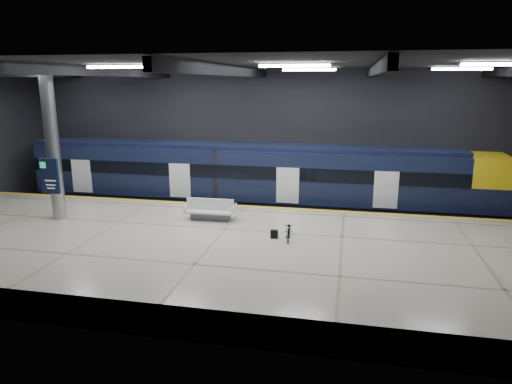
# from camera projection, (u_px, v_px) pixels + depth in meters

# --- Properties ---
(ground) EXTENTS (30.00, 30.00, 0.00)m
(ground) POSITION_uv_depth(u_px,v_px,m) (231.00, 245.00, 20.96)
(ground) COLOR black
(ground) RESTS_ON ground
(room_shell) EXTENTS (30.10, 16.10, 8.05)m
(room_shell) POSITION_uv_depth(u_px,v_px,m) (230.00, 120.00, 19.62)
(room_shell) COLOR black
(room_shell) RESTS_ON ground
(platform) EXTENTS (30.00, 11.00, 1.10)m
(platform) POSITION_uv_depth(u_px,v_px,m) (215.00, 253.00, 18.45)
(platform) COLOR #BAB29D
(platform) RESTS_ON ground
(safety_strip) EXTENTS (30.00, 0.40, 0.01)m
(safety_strip) POSITION_uv_depth(u_px,v_px,m) (245.00, 206.00, 23.32)
(safety_strip) COLOR gold
(safety_strip) RESTS_ON platform
(rails) EXTENTS (30.00, 1.52, 0.16)m
(rails) POSITION_uv_depth(u_px,v_px,m) (256.00, 211.00, 26.18)
(rails) COLOR gray
(rails) RESTS_ON ground
(train) EXTENTS (29.40, 2.84, 3.79)m
(train) POSITION_uv_depth(u_px,v_px,m) (270.00, 178.00, 25.55)
(train) COLOR black
(train) RESTS_ON ground
(bench) EXTENTS (2.30, 0.98, 1.01)m
(bench) POSITION_uv_depth(u_px,v_px,m) (210.00, 212.00, 21.01)
(bench) COLOR #595B60
(bench) RESTS_ON platform
(bicycle) EXTENTS (0.62, 1.42, 0.73)m
(bicycle) POSITION_uv_depth(u_px,v_px,m) (289.00, 231.00, 18.40)
(bicycle) COLOR #99999E
(bicycle) RESTS_ON platform
(pannier_bag) EXTENTS (0.32, 0.21, 0.35)m
(pannier_bag) POSITION_uv_depth(u_px,v_px,m) (274.00, 234.00, 18.56)
(pannier_bag) COLOR black
(pannier_bag) RESTS_ON platform
(info_column) EXTENTS (0.90, 0.78, 6.90)m
(info_column) POSITION_uv_depth(u_px,v_px,m) (52.00, 147.00, 20.51)
(info_column) COLOR #9EA0A5
(info_column) RESTS_ON platform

